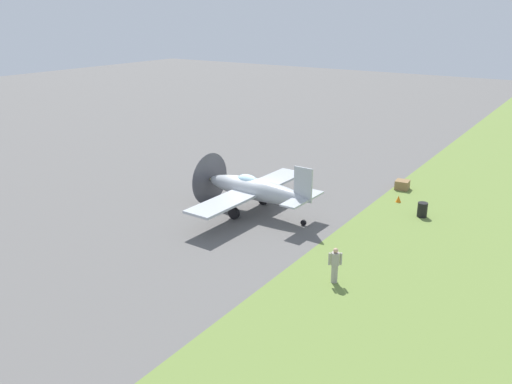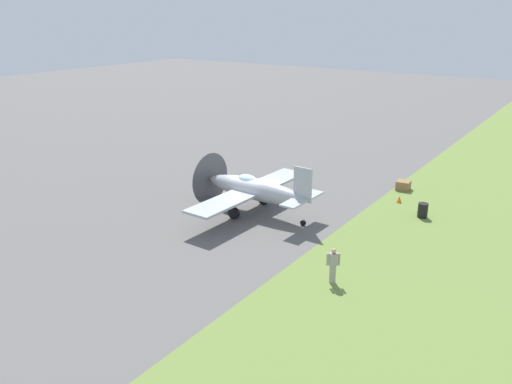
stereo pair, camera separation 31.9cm
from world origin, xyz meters
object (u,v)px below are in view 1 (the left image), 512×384
Objects in this scene: airplane_lead at (254,189)px; supply_crate at (402,185)px; runway_marker_cone at (398,199)px; ground_crew_chief at (335,264)px; fuel_drum at (422,210)px.

airplane_lead is 11.45× the size of supply_crate.
supply_crate reaches higher than runway_marker_cone.
ground_crew_chief is 3.93× the size of runway_marker_cone.
ground_crew_chief is (-5.27, -8.05, -0.63)m from airplane_lead.
airplane_lead is 23.42× the size of runway_marker_cone.
supply_crate is at bearing 31.94° from fuel_drum.
ground_crew_chief reaches higher than runway_marker_cone.
supply_crate is (9.56, -6.17, -1.22)m from airplane_lead.
supply_crate is at bearing -31.05° from airplane_lead.
airplane_lead is at bearing 119.92° from fuel_drum.
fuel_drum is at bearing -58.31° from airplane_lead.
fuel_drum is at bearing -129.57° from runway_marker_cone.
fuel_drum is 1.00× the size of supply_crate.
ground_crew_chief is at bearing 175.18° from fuel_drum.
fuel_drum is 2.05× the size of runway_marker_cone.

